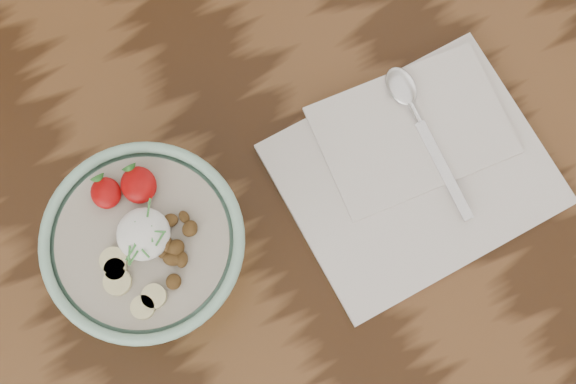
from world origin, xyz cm
name	(u,v)px	position (x,y,z in cm)	size (l,w,h in cm)	color
table	(318,283)	(0.00, 0.00, 65.70)	(160.00, 90.00, 75.00)	#311B0C
breakfast_bowl	(149,248)	(-13.52, 9.18, 81.18)	(18.32, 18.32, 12.11)	#8EBFA7
napkin	(414,165)	(13.65, 4.99, 75.67)	(26.02, 21.98, 1.60)	silver
spoon	(412,107)	(16.25, 10.19, 76.98)	(3.33, 17.62, 0.92)	silver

